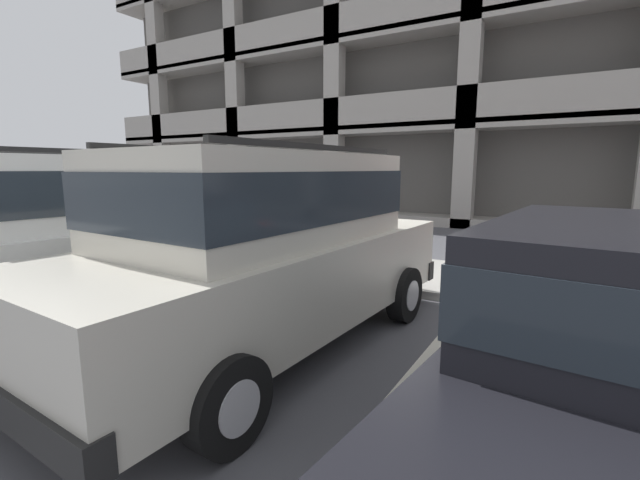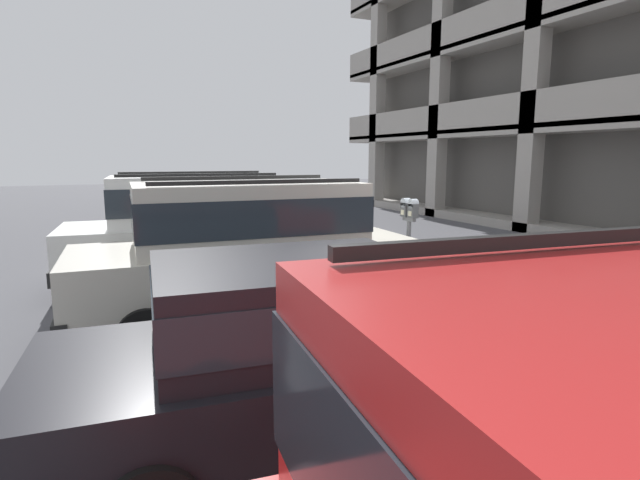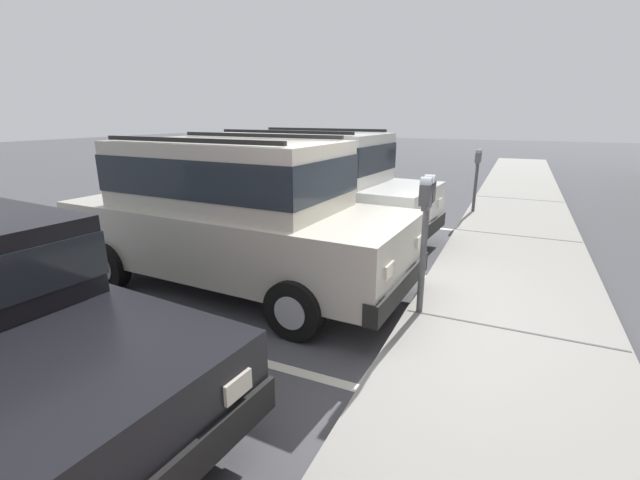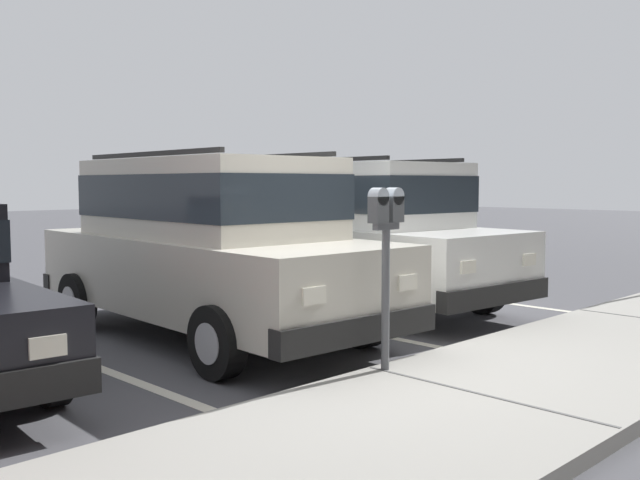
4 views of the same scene
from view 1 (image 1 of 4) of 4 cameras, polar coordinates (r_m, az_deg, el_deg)
name	(u,v)px [view 1 (image 1 of 4)]	position (r m, az deg, el deg)	size (l,w,h in m)	color
ground_plane	(363,297)	(6.41, 5.70, -7.58)	(80.00, 80.00, 0.10)	#4C4C51
sidewalk	(395,272)	(7.53, 9.95, -4.21)	(40.00, 2.20, 0.12)	#9E9B93
parking_stall_lines	(434,349)	(4.67, 14.91, -13.81)	(11.83, 4.80, 0.01)	silver
silver_suv	(266,243)	(4.33, -7.28, -0.38)	(2.17, 4.86, 2.03)	beige
red_sedan	(92,227)	(6.19, -28.11, 1.53)	(2.29, 4.92, 2.03)	silver
dark_hatchback	(637,344)	(3.15, 36.63, -11.07)	(2.11, 4.61, 1.54)	black
parking_meter_near	(372,206)	(6.48, 6.92, 4.55)	(0.35, 0.12, 1.55)	#595B60
parking_meter_far	(127,198)	(10.35, -24.35, 5.07)	(0.35, 0.12, 1.42)	#47474C
parking_garage	(503,19)	(19.91, 23.25, 25.43)	(32.00, 10.00, 16.25)	#54514D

